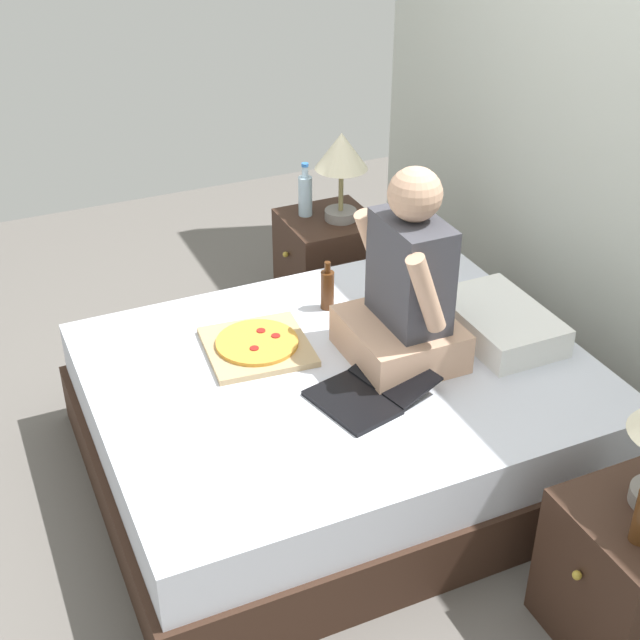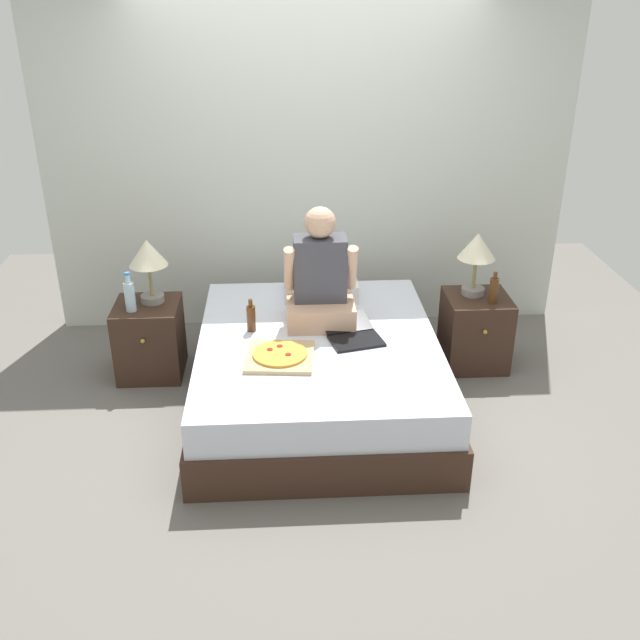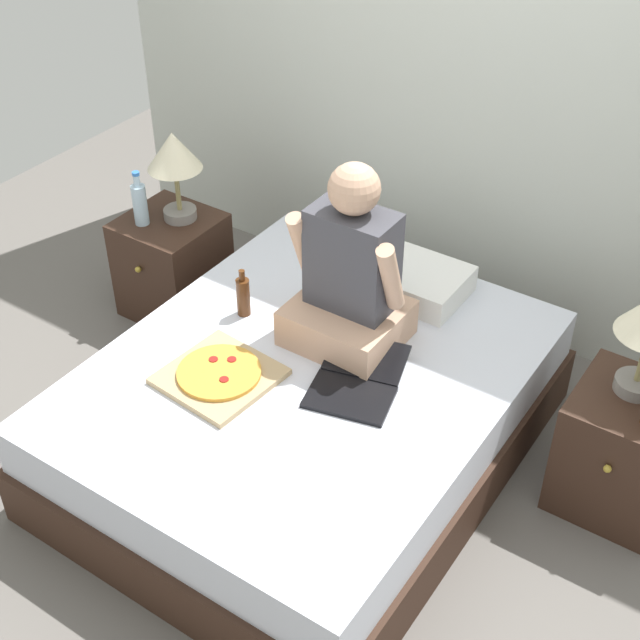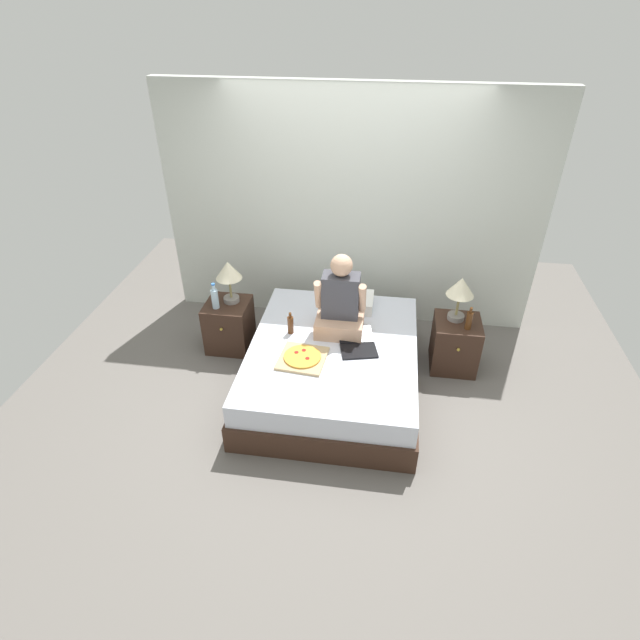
% 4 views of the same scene
% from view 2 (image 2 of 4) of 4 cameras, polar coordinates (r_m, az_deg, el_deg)
% --- Properties ---
extents(ground_plane, '(5.95, 5.95, 0.00)m').
position_cam_2_polar(ground_plane, '(4.76, -0.15, -6.62)').
color(ground_plane, '#66605B').
extents(wall_back, '(3.95, 0.12, 2.50)m').
position_cam_2_polar(wall_back, '(5.50, -0.95, 12.10)').
color(wall_back, silver).
rests_on(wall_back, ground).
extents(bed, '(1.56, 1.93, 0.48)m').
position_cam_2_polar(bed, '(4.64, -0.15, -4.16)').
color(bed, '#382319').
rests_on(bed, ground).
extents(nightstand_left, '(0.44, 0.47, 0.53)m').
position_cam_2_polar(nightstand_left, '(5.12, -13.45, -1.48)').
color(nightstand_left, '#382319').
rests_on(nightstand_left, ground).
extents(lamp_on_left_nightstand, '(0.26, 0.26, 0.45)m').
position_cam_2_polar(lamp_on_left_nightstand, '(4.93, -13.60, 4.90)').
color(lamp_on_left_nightstand, gray).
rests_on(lamp_on_left_nightstand, nightstand_left).
extents(water_bottle, '(0.07, 0.07, 0.28)m').
position_cam_2_polar(water_bottle, '(4.90, -14.98, 1.91)').
color(water_bottle, silver).
rests_on(water_bottle, nightstand_left).
extents(nightstand_right, '(0.44, 0.47, 0.53)m').
position_cam_2_polar(nightstand_right, '(5.22, 12.29, -0.82)').
color(nightstand_right, '#382319').
rests_on(nightstand_right, ground).
extents(lamp_on_right_nightstand, '(0.26, 0.26, 0.45)m').
position_cam_2_polar(lamp_on_right_nightstand, '(5.03, 12.44, 5.45)').
color(lamp_on_right_nightstand, gray).
rests_on(lamp_on_right_nightstand, nightstand_right).
extents(beer_bottle, '(0.06, 0.06, 0.23)m').
position_cam_2_polar(beer_bottle, '(5.01, 13.73, 2.37)').
color(beer_bottle, '#512D14').
rests_on(beer_bottle, nightstand_right).
extents(pillow, '(0.52, 0.34, 0.12)m').
position_cam_2_polar(pillow, '(5.12, 0.06, 2.62)').
color(pillow, white).
rests_on(pillow, bed).
extents(person_seated, '(0.47, 0.40, 0.78)m').
position_cam_2_polar(person_seated, '(4.63, 0.02, 3.12)').
color(person_seated, tan).
rests_on(person_seated, bed).
extents(laptop, '(0.41, 0.48, 0.07)m').
position_cam_2_polar(laptop, '(4.53, 2.65, -1.18)').
color(laptop, black).
rests_on(laptop, bed).
extents(pizza_box, '(0.43, 0.43, 0.04)m').
position_cam_2_polar(pizza_box, '(4.29, -3.23, -2.88)').
color(pizza_box, tan).
rests_on(pizza_box, bed).
extents(beer_bottle_on_bed, '(0.06, 0.06, 0.22)m').
position_cam_2_polar(beer_bottle_on_bed, '(4.60, -5.53, 0.18)').
color(beer_bottle_on_bed, '#4C2811').
rests_on(beer_bottle_on_bed, bed).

